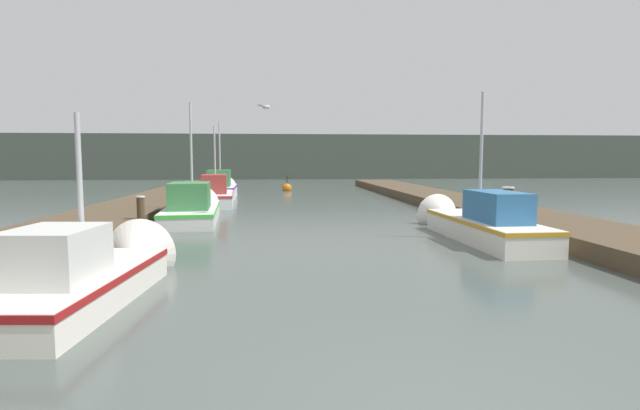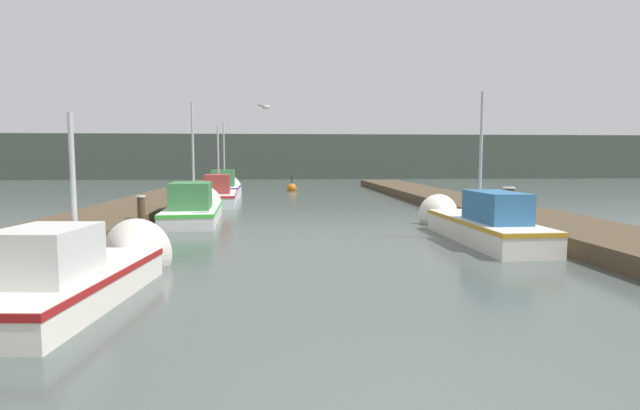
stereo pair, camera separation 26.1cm
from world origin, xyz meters
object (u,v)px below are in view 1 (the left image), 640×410
object	(u,v)px
fishing_boat_1	(475,221)
fishing_boat_4	(221,189)
fishing_boat_0	(90,273)
channel_buoy	(287,188)
mooring_piling_0	(141,215)
fishing_boat_2	(194,208)
fishing_boat_3	(216,195)
seagull_lead	(266,107)
mooring_piling_1	(508,210)

from	to	relation	value
fishing_boat_1	fishing_boat_4	size ratio (longest dim) A/B	1.25
fishing_boat_0	channel_buoy	world-z (taller)	fishing_boat_0
mooring_piling_0	fishing_boat_2	bearing A→B (deg)	74.17
fishing_boat_1	fishing_boat_2	world-z (taller)	fishing_boat_2
fishing_boat_3	seagull_lead	world-z (taller)	seagull_lead
fishing_boat_4	channel_buoy	world-z (taller)	fishing_boat_4
fishing_boat_1	mooring_piling_1	size ratio (longest dim) A/B	4.61
mooring_piling_1	channel_buoy	distance (m)	20.07
fishing_boat_4	mooring_piling_1	size ratio (longest dim) A/B	3.68
channel_buoy	seagull_lead	distance (m)	18.52
fishing_boat_0	fishing_boat_2	xyz separation A→B (m)	(0.03, 9.96, 0.04)
mooring_piling_1	seagull_lead	distance (m)	7.57
fishing_boat_0	fishing_boat_1	distance (m)	9.76
fishing_boat_0	fishing_boat_3	bearing A→B (deg)	94.67
channel_buoy	seagull_lead	size ratio (longest dim) A/B	2.27
mooring_piling_0	seagull_lead	xyz separation A→B (m)	(3.59, 0.18, 3.08)
fishing_boat_4	channel_buoy	size ratio (longest dim) A/B	4.33
seagull_lead	fishing_boat_2	bearing A→B (deg)	90.80
fishing_boat_0	fishing_boat_4	world-z (taller)	fishing_boat_4
fishing_boat_1	seagull_lead	xyz separation A→B (m)	(-5.65, 1.69, 3.19)
fishing_boat_3	mooring_piling_1	distance (m)	13.71
fishing_boat_2	fishing_boat_4	xyz separation A→B (m)	(-0.06, 9.66, 0.07)
fishing_boat_0	fishing_boat_3	distance (m)	15.74
fishing_boat_2	fishing_boat_4	bearing A→B (deg)	86.29
fishing_boat_2	fishing_boat_3	world-z (taller)	fishing_boat_2
fishing_boat_3	seagull_lead	bearing A→B (deg)	-78.26
channel_buoy	seagull_lead	xyz separation A→B (m)	(-1.07, -18.17, 3.45)
fishing_boat_3	seagull_lead	xyz separation A→B (m)	(2.52, -8.94, 3.19)
fishing_boat_2	mooring_piling_0	world-z (taller)	fishing_boat_2
fishing_boat_4	seagull_lead	bearing A→B (deg)	-79.80
fishing_boat_2	mooring_piling_1	distance (m)	10.42
fishing_boat_1	fishing_boat_0	bearing A→B (deg)	-149.76
fishing_boat_0	seagull_lead	world-z (taller)	seagull_lead
fishing_boat_3	mooring_piling_0	distance (m)	9.19
fishing_boat_0	mooring_piling_1	xyz separation A→B (m)	(9.56, 5.77, 0.30)
mooring_piling_0	fishing_boat_3	bearing A→B (deg)	83.29
channel_buoy	mooring_piling_0	bearing A→B (deg)	-104.24
fishing_boat_0	fishing_boat_1	bearing A→B (deg)	36.76
fishing_boat_2	fishing_boat_0	bearing A→B (deg)	-94.19
fishing_boat_4	mooring_piling_0	world-z (taller)	fishing_boat_4
fishing_boat_4	channel_buoy	distance (m)	6.55
fishing_boat_4	mooring_piling_0	size ratio (longest dim) A/B	4.53
mooring_piling_1	fishing_boat_2	bearing A→B (deg)	156.27
fishing_boat_3	channel_buoy	xyz separation A→B (m)	(3.58, 9.23, -0.26)
mooring_piling_0	channel_buoy	bearing A→B (deg)	75.76
fishing_boat_1	fishing_boat_3	xyz separation A→B (m)	(-8.17, 10.63, -0.00)
seagull_lead	mooring_piling_0	bearing A→B (deg)	143.81
mooring_piling_0	seagull_lead	world-z (taller)	seagull_lead
mooring_piling_1	channel_buoy	size ratio (longest dim) A/B	1.18
mooring_piling_0	seagull_lead	distance (m)	4.74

